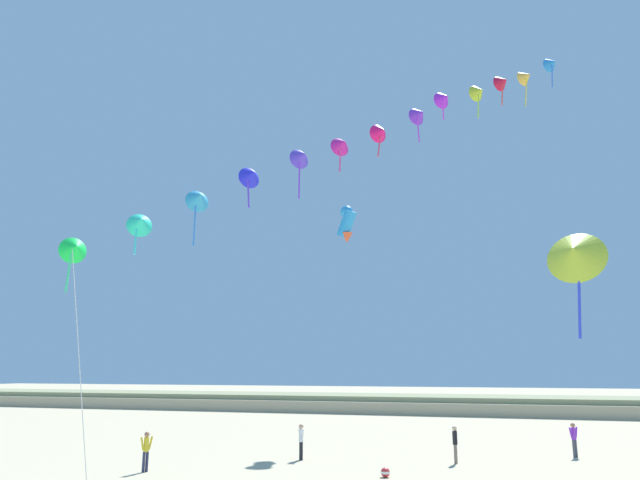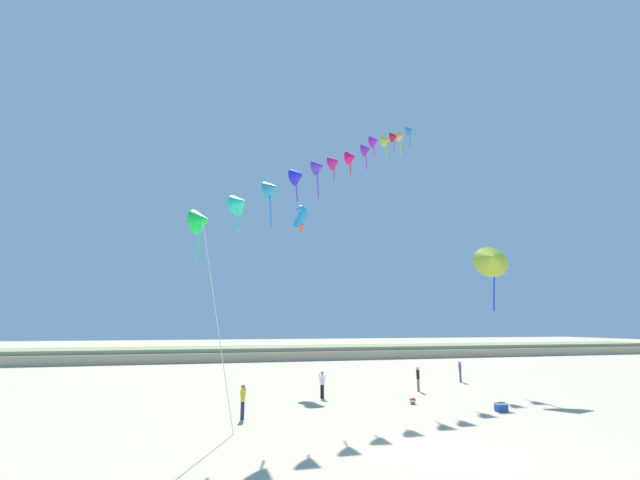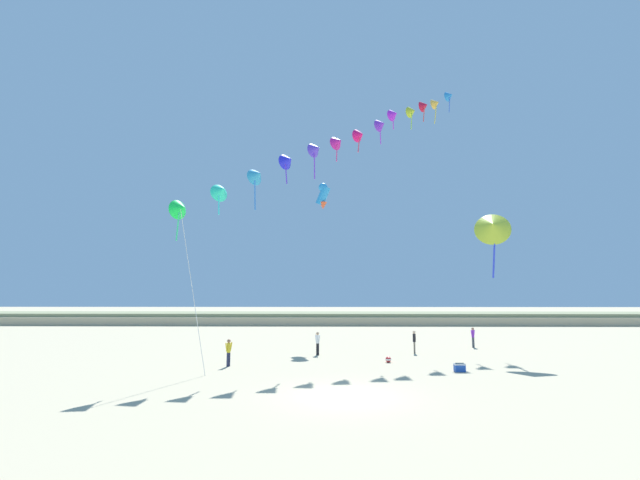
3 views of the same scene
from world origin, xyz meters
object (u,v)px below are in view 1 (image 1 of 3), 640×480
person_far_left (301,439)px  large_kite_low_lead (347,223)px  person_near_right (146,449)px  beach_ball (385,472)px  large_kite_mid_trail (575,253)px  person_mid_center (574,437)px  person_near_left (455,442)px

person_far_left → large_kite_low_lead: large_kite_low_lead is taller
person_near_right → beach_ball: person_near_right is taller
person_far_left → beach_ball: bearing=-35.1°
person_far_left → large_kite_mid_trail: size_ratio=0.32×
person_near_right → person_mid_center: person_near_right is taller
person_mid_center → large_kite_mid_trail: size_ratio=0.32×
person_near_right → beach_ball: 9.73m
person_near_left → person_near_right: person_near_left is taller
person_mid_center → beach_ball: 10.85m
person_near_left → large_kite_low_lead: large_kite_low_lead is taller
person_far_left → large_kite_low_lead: bearing=87.9°
person_near_right → large_kite_low_lead: bearing=67.3°
person_mid_center → large_kite_mid_trail: large_kite_mid_trail is taller
large_kite_low_lead → large_kite_mid_trail: 15.44m
person_near_left → person_far_left: (-6.89, -0.96, -0.01)m
beach_ball → person_near_right: bearing=-170.5°
large_kite_mid_trail → beach_ball: size_ratio=13.62×
person_near_left → person_near_right: bearing=-154.7°
person_near_left → person_far_left: size_ratio=1.01×
large_kite_low_lead → beach_ball: 17.85m
person_near_left → person_near_right: (-12.02, -5.67, -0.02)m
large_kite_low_lead → beach_ball: large_kite_low_lead is taller
person_mid_center → beach_ball: size_ratio=4.30×
large_kite_mid_trail → beach_ball: 12.13m
person_mid_center → large_kite_mid_trail: (0.15, -4.72, 8.02)m
person_far_left → large_kite_low_lead: (0.31, 8.29, 12.36)m
person_mid_center → person_far_left: person_far_left is taller
beach_ball → person_far_left: bearing=144.9°
person_far_left → beach_ball: person_far_left is taller
person_near_left → large_kite_mid_trail: (5.49, -1.27, 7.99)m
person_mid_center → beach_ball: (-7.79, -7.53, -0.72)m
large_kite_mid_trail → person_mid_center: bearing=91.8°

